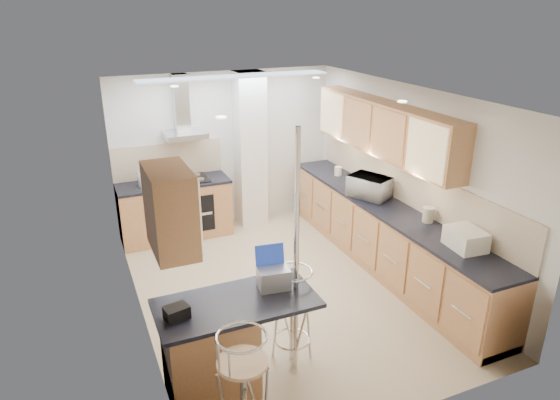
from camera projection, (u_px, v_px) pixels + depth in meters
name	position (u px, v px, depth m)	size (l,w,h in m)	color
ground	(285.00, 287.00, 6.52)	(4.80, 4.80, 0.00)	tan
room_shell	(297.00, 164.00, 6.39)	(3.64, 4.84, 2.51)	silver
right_counter	(384.00, 236.00, 6.90)	(0.63, 4.40, 0.92)	#AB6E44
back_counter	(175.00, 209.00, 7.79)	(1.70, 0.63, 0.92)	#AB6E44
peninsula	(238.00, 344.00, 4.69)	(1.47, 0.72, 0.94)	#AB6E44
microwave	(370.00, 187.00, 6.96)	(0.56, 0.38, 0.31)	silver
laptop	(274.00, 278.00, 4.71)	(0.29, 0.22, 0.20)	#9CA0A4
bag	(177.00, 312.00, 4.26)	(0.20, 0.15, 0.11)	black
bar_stool_near	(243.00, 389.00, 4.05)	(0.44, 0.44, 1.07)	tan
bar_stool_end	(292.00, 315.00, 5.03)	(0.43, 0.43, 1.05)	tan
jar_a	(368.00, 186.00, 7.15)	(0.12, 0.12, 0.20)	#EDE8CD
jar_b	(338.00, 171.00, 7.88)	(0.11, 0.11, 0.14)	#EDE8CD
jar_c	(428.00, 215.00, 6.19)	(0.14, 0.14, 0.19)	#B4AA90
jar_d	(453.00, 238.00, 5.62)	(0.10, 0.10, 0.15)	silver
bread_bin	(466.00, 239.00, 5.52)	(0.33, 0.42, 0.22)	#EDE8CD
kettle	(142.00, 179.00, 7.36)	(0.16, 0.16, 0.24)	silver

